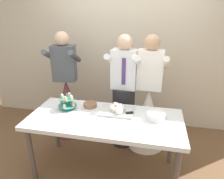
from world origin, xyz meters
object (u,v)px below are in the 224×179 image
object	(u,v)px
round_cake	(90,105)
person_bride	(147,110)
plate_stack	(156,116)
person_groom	(124,99)
main_cake_tray	(117,109)
cupcake_stand	(67,103)
person_guest	(67,100)
dessert_table	(105,123)

from	to	relation	value
round_cake	person_bride	distance (m)	0.87
plate_stack	round_cake	distance (m)	0.84
plate_stack	person_groom	bearing A→B (deg)	130.68
main_cake_tray	plate_stack	distance (m)	0.47
cupcake_stand	person_groom	world-z (taller)	person_groom
main_cake_tray	person_bride	distance (m)	0.66
plate_stack	person_guest	size ratio (longest dim) A/B	0.13
person_guest	cupcake_stand	bearing A→B (deg)	-64.78
main_cake_tray	dessert_table	bearing A→B (deg)	-124.25
plate_stack	round_cake	bearing A→B (deg)	171.28
plate_stack	person_guest	xyz separation A→B (m)	(-1.39, 0.66, -0.23)
main_cake_tray	person_guest	bearing A→B (deg)	147.41
main_cake_tray	person_guest	size ratio (longest dim) A/B	0.25
cupcake_stand	round_cake	world-z (taller)	cupcake_stand
dessert_table	cupcake_stand	xyz separation A→B (m)	(-0.52, 0.13, 0.16)
main_cake_tray	person_bride	xyz separation A→B (m)	(0.36, 0.50, -0.23)
dessert_table	main_cake_tray	world-z (taller)	main_cake_tray
cupcake_stand	person_groom	distance (m)	0.82
plate_stack	person_groom	distance (m)	0.70
main_cake_tray	round_cake	bearing A→B (deg)	170.98
round_cake	person_bride	bearing A→B (deg)	31.71
person_bride	plate_stack	bearing A→B (deg)	-79.40
main_cake_tray	plate_stack	size ratio (longest dim) A/B	1.97
dessert_table	plate_stack	xyz separation A→B (m)	(0.58, 0.09, 0.11)
person_guest	dessert_table	bearing A→B (deg)	-42.91
person_bride	person_groom	bearing A→B (deg)	-172.88
person_guest	person_groom	bearing A→B (deg)	-8.00
cupcake_stand	plate_stack	xyz separation A→B (m)	(1.10, -0.03, -0.05)
main_cake_tray	person_groom	distance (m)	0.46
person_guest	plate_stack	bearing A→B (deg)	-25.38
plate_stack	person_groom	world-z (taller)	person_groom
dessert_table	main_cake_tray	distance (m)	0.23
main_cake_tray	person_guest	world-z (taller)	person_guest
round_cake	person_groom	bearing A→B (deg)	47.10
cupcake_stand	main_cake_tray	world-z (taller)	cupcake_stand
person_groom	main_cake_tray	bearing A→B (deg)	-91.77
cupcake_stand	main_cake_tray	distance (m)	0.63
cupcake_stand	plate_stack	bearing A→B (deg)	-1.69
main_cake_tray	plate_stack	xyz separation A→B (m)	(0.47, -0.07, -0.00)
plate_stack	main_cake_tray	bearing A→B (deg)	171.51
round_cake	person_bride	xyz separation A→B (m)	(0.72, 0.44, -0.22)
main_cake_tray	person_groom	bearing A→B (deg)	88.23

